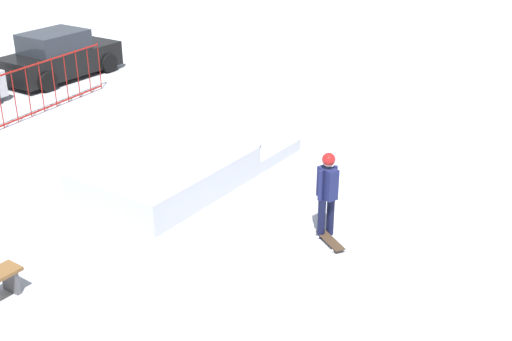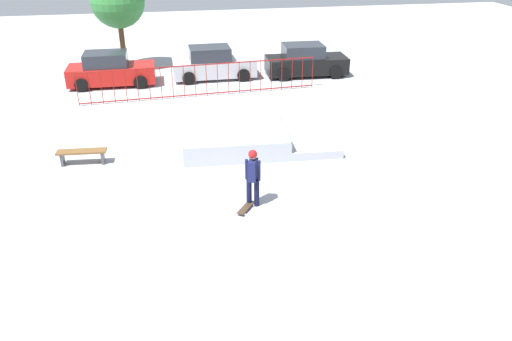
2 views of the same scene
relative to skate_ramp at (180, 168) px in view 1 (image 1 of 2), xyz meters
The scene contains 5 objects.
ground_plane 1.28m from the skate_ramp, 158.00° to the right, with size 60.00×60.00×0.00m, color #A8AAB2.
skate_ramp is the anchor object (origin of this frame).
skater 4.00m from the skate_ramp, 97.29° to the right, with size 0.41×0.44×1.73m.
skateboard 4.20m from the skate_ramp, 100.13° to the right, with size 0.62×0.77×0.09m.
parked_car_black 9.61m from the skate_ramp, 62.69° to the left, with size 4.15×2.02×1.60m.
Camera 1 is at (-9.51, -8.21, 6.41)m, focal length 46.52 mm.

